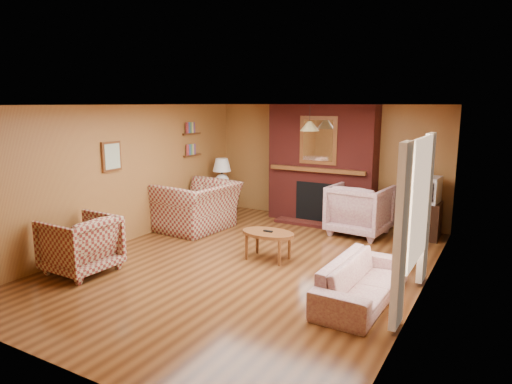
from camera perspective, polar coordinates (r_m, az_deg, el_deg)
The scene contains 20 objects.
floor at distance 7.07m, azimuth -1.05°, elevation -9.01°, with size 6.50×6.50×0.00m, color #44220E.
ceiling at distance 6.64m, azimuth -1.12°, elevation 10.83°, with size 6.50×6.50×0.00m, color white.
wall_back at distance 9.66m, azimuth 8.82°, elevation 3.64°, with size 6.50×6.50×0.00m, color olive.
wall_front at distance 4.37m, azimuth -23.53°, elevation -6.24°, with size 6.50×6.50×0.00m, color olive.
wall_left at distance 8.30m, azimuth -16.12°, elevation 2.13°, with size 6.50×6.50×0.00m, color olive.
wall_right at distance 5.91m, azimuth 20.27°, elevation -1.63°, with size 6.50×6.50×0.00m, color olive.
fireplace at distance 9.42m, azimuth 8.24°, elevation 3.36°, with size 2.20×0.82×2.40m.
window_right at distance 5.74m, azimuth 19.42°, elevation -2.69°, with size 0.10×1.85×2.00m.
bookshelf at distance 9.62m, azimuth -7.89°, elevation 6.43°, with size 0.09×0.55×0.71m.
botanical_print at distance 8.02m, azimuth -17.61°, elevation 4.27°, with size 0.05×0.40×0.50m.
pendant_light at distance 8.71m, azimuth 6.72°, elevation 8.19°, with size 0.36×0.36×0.48m.
plaid_loveseat at distance 8.91m, azimuth -7.33°, elevation -1.78°, with size 1.41×1.23×0.92m, color maroon.
plaid_armchair at distance 7.11m, azimuth -21.09°, elevation -6.12°, with size 0.89×0.92×0.83m, color maroon.
floral_sofa at distance 5.91m, azimuth 13.13°, elevation -10.75°, with size 1.78×0.70×0.52m, color #BDAB92.
floral_armchair at distance 8.73m, azimuth 12.84°, elevation -2.13°, with size 1.01×1.04×0.95m, color #BDAB92.
coffee_table at distance 7.16m, azimuth 1.51°, elevation -5.44°, with size 0.87×0.54×0.47m.
side_table at distance 10.06m, azimuth -4.24°, elevation -1.18°, with size 0.44×0.44×0.59m, color brown.
table_lamp at distance 9.94m, azimuth -4.29°, elevation 2.55°, with size 0.40×0.40×0.65m.
tv_stand at distance 8.87m, azimuth 20.07°, elevation -3.27°, with size 0.61×0.56×0.67m, color black.
crt_tv at distance 8.74m, azimuth 20.31°, elevation 0.33°, with size 0.54×0.54×0.47m.
Camera 1 is at (3.39, -5.71, 2.43)m, focal length 32.00 mm.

